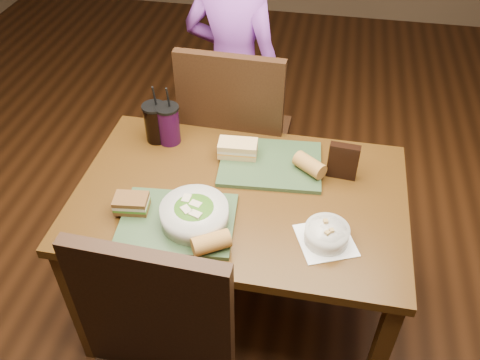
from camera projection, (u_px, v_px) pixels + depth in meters
name	position (u px, v px, depth m)	size (l,w,h in m)	color
ground	(240.00, 304.00, 2.50)	(6.00, 6.00, 0.00)	#381C0B
dining_table	(240.00, 209.00, 2.06)	(1.30, 0.85, 0.75)	#462A0E
chair_far	(235.00, 135.00, 2.51)	(0.50, 0.50, 1.11)	black
diner	(233.00, 72.00, 2.73)	(0.54, 0.36, 1.48)	purple
tray_near	(177.00, 222.00, 1.87)	(0.42, 0.32, 0.02)	#2E4527
tray_far	(270.00, 164.00, 2.12)	(0.42, 0.32, 0.02)	#2E4527
salad_bowl	(194.00, 213.00, 1.83)	(0.25, 0.25, 0.08)	silver
soup_bowl	(327.00, 234.00, 1.79)	(0.25, 0.25, 0.08)	white
sandwich_near	(131.00, 203.00, 1.89)	(0.13, 0.10, 0.06)	#593819
sandwich_far	(238.00, 148.00, 2.13)	(0.17, 0.10, 0.06)	tan
baguette_near	(211.00, 242.00, 1.74)	(0.07, 0.07, 0.13)	#AD7533
baguette_far	(310.00, 165.00, 2.05)	(0.07, 0.07, 0.13)	#AD7533
cup_cola	(156.00, 122.00, 2.21)	(0.10, 0.10, 0.28)	black
cup_berry	(169.00, 124.00, 2.20)	(0.10, 0.10, 0.28)	black
chip_bag	(343.00, 161.00, 2.03)	(0.12, 0.04, 0.16)	black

